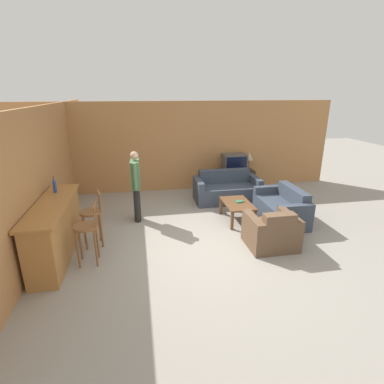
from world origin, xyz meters
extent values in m
plane|color=gray|center=(0.00, 0.00, 0.00)|extent=(24.00, 24.00, 0.00)
cube|color=#B27A47|center=(0.00, 3.67, 1.30)|extent=(9.40, 0.08, 2.60)
cube|color=#B27A47|center=(-3.10, 1.34, 1.30)|extent=(0.08, 8.67, 2.60)
cube|color=#A87038|center=(-2.77, 0.14, 0.49)|extent=(0.47, 2.15, 0.98)
cube|color=#A87038|center=(-2.77, 0.14, 1.01)|extent=(0.55, 2.21, 0.05)
cylinder|color=brown|center=(-2.18, -0.21, 0.69)|extent=(0.43, 0.43, 0.04)
cylinder|color=brown|center=(-2.33, -0.07, 0.34)|extent=(0.04, 0.04, 0.67)
cylinder|color=brown|center=(-2.32, -0.36, 0.34)|extent=(0.04, 0.04, 0.67)
cylinder|color=brown|center=(-2.04, -0.06, 0.34)|extent=(0.04, 0.04, 0.67)
cylinder|color=brown|center=(-2.03, -0.35, 0.34)|extent=(0.04, 0.04, 0.67)
cylinder|color=brown|center=(-2.01, -0.08, 0.88)|extent=(0.02, 0.02, 0.33)
cylinder|color=brown|center=(-2.01, -0.16, 0.88)|extent=(0.02, 0.02, 0.33)
cylinder|color=brown|center=(-2.00, -0.25, 0.88)|extent=(0.02, 0.02, 0.33)
cylinder|color=brown|center=(-2.00, -0.33, 0.88)|extent=(0.02, 0.02, 0.33)
cube|color=brown|center=(-2.00, -0.20, 1.06)|extent=(0.04, 0.35, 0.04)
cylinder|color=brown|center=(-2.18, 0.44, 0.69)|extent=(0.50, 0.50, 0.04)
cylinder|color=brown|center=(-2.36, 0.54, 0.34)|extent=(0.04, 0.04, 0.67)
cylinder|color=brown|center=(-2.29, 0.26, 0.34)|extent=(0.04, 0.04, 0.67)
cylinder|color=brown|center=(-2.07, 0.61, 0.34)|extent=(0.04, 0.04, 0.67)
cylinder|color=brown|center=(-2.01, 0.33, 0.34)|extent=(0.04, 0.04, 0.67)
cylinder|color=brown|center=(-2.04, 0.60, 0.88)|extent=(0.02, 0.02, 0.33)
cylinder|color=brown|center=(-2.02, 0.52, 0.88)|extent=(0.02, 0.02, 0.33)
cylinder|color=brown|center=(-2.00, 0.44, 0.88)|extent=(0.02, 0.02, 0.33)
cylinder|color=brown|center=(-1.98, 0.36, 0.88)|extent=(0.02, 0.02, 0.33)
cube|color=brown|center=(-2.01, 0.48, 1.06)|extent=(0.12, 0.35, 0.04)
cube|color=#384251|center=(1.08, 2.35, 0.22)|extent=(1.42, 0.86, 0.45)
cube|color=#384251|center=(1.08, 2.67, 0.63)|extent=(1.42, 0.22, 0.36)
cube|color=#384251|center=(0.30, 2.35, 0.32)|extent=(0.16, 0.86, 0.65)
cube|color=#384251|center=(1.87, 2.35, 0.32)|extent=(0.16, 0.86, 0.65)
cube|color=brown|center=(1.20, -0.21, 0.22)|extent=(0.59, 0.81, 0.45)
cube|color=brown|center=(1.20, -0.50, 0.62)|extent=(0.59, 0.22, 0.34)
cube|color=brown|center=(1.57, -0.21, 0.32)|extent=(0.16, 0.81, 0.64)
cube|color=brown|center=(0.82, -0.21, 0.32)|extent=(0.16, 0.81, 0.64)
cube|color=#384251|center=(1.93, 0.89, 0.22)|extent=(0.79, 1.15, 0.45)
cube|color=#384251|center=(2.22, 0.89, 0.61)|extent=(0.22, 1.15, 0.33)
cube|color=#384251|center=(1.93, 1.55, 0.31)|extent=(0.79, 0.16, 0.63)
cube|color=#384251|center=(1.93, 0.24, 0.31)|extent=(0.79, 0.16, 0.63)
cube|color=brown|center=(0.94, 1.06, 0.42)|extent=(0.60, 0.97, 0.04)
cube|color=brown|center=(0.69, 0.62, 0.20)|extent=(0.06, 0.06, 0.40)
cube|color=brown|center=(1.20, 0.62, 0.20)|extent=(0.06, 0.06, 0.40)
cube|color=brown|center=(0.69, 1.51, 0.20)|extent=(0.06, 0.06, 0.40)
cube|color=brown|center=(1.20, 1.51, 0.20)|extent=(0.06, 0.06, 0.40)
cube|color=#2D2319|center=(1.59, 3.36, 0.29)|extent=(1.22, 0.45, 0.58)
cube|color=#4C4C4C|center=(1.59, 3.36, 0.83)|extent=(0.69, 0.48, 0.49)
cube|color=black|center=(1.59, 3.11, 0.83)|extent=(0.62, 0.01, 0.42)
cylinder|color=#234293|center=(-2.83, 0.73, 1.14)|extent=(0.06, 0.06, 0.21)
cone|color=#234293|center=(-2.83, 0.73, 1.28)|extent=(0.06, 0.06, 0.09)
cylinder|color=black|center=(-2.83, 0.73, 1.34)|extent=(0.02, 0.02, 0.02)
cube|color=#33704C|center=(1.00, 1.09, 0.45)|extent=(0.21, 0.16, 0.03)
cylinder|color=brown|center=(2.05, 3.36, 0.59)|extent=(0.16, 0.16, 0.02)
cylinder|color=brown|center=(2.05, 3.36, 0.75)|extent=(0.03, 0.03, 0.28)
cone|color=tan|center=(2.05, 3.36, 1.01)|extent=(0.26, 0.26, 0.25)
cylinder|color=black|center=(-1.32, 1.58, 0.40)|extent=(0.15, 0.15, 0.79)
cylinder|color=black|center=(-1.32, 1.41, 0.40)|extent=(0.15, 0.15, 0.79)
cube|color=#4C754C|center=(-1.32, 1.49, 1.11)|extent=(0.21, 0.48, 0.63)
cylinder|color=#4C754C|center=(-1.31, 1.76, 1.13)|extent=(0.10, 0.10, 0.58)
cylinder|color=#4C754C|center=(-1.33, 1.23, 1.13)|extent=(0.10, 0.10, 0.58)
sphere|color=tan|center=(-1.32, 1.49, 1.53)|extent=(0.18, 0.18, 0.18)
camera|label=1|loc=(-1.23, -5.06, 2.88)|focal=28.00mm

